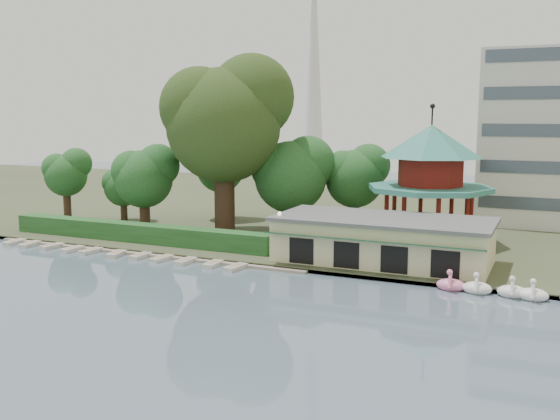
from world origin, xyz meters
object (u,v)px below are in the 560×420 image
Objects in this scene: big_tree at (226,116)px; dock at (142,253)px; pavilion at (430,172)px; boathouse at (383,239)px.

dock is at bearing -106.06° from big_tree.
pavilion is at bearing 10.35° from big_tree.
boathouse is at bearing -18.28° from big_tree.
big_tree is (-18.83, 6.22, 10.56)m from boathouse.
dock is 17.17m from big_tree.
pavilion is (24.00, 14.80, 7.36)m from dock.
boathouse is at bearing -101.28° from pavilion.
boathouse reaches higher than dock.
pavilion is at bearing 78.72° from boathouse.
big_tree is (3.17, 11.00, 12.81)m from dock.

